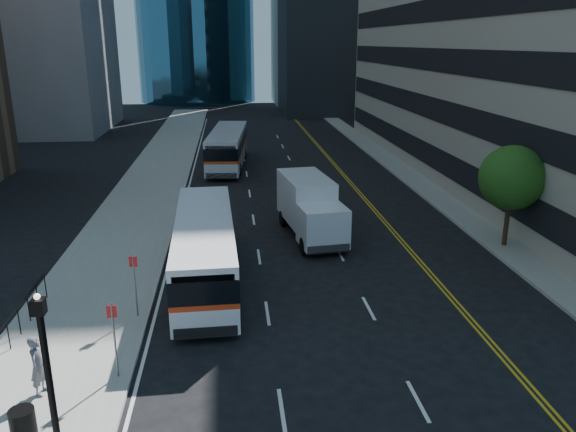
# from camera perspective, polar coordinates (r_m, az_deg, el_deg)

# --- Properties ---
(ground) EXTENTS (160.00, 160.00, 0.00)m
(ground) POSITION_cam_1_polar(r_m,az_deg,el_deg) (20.78, 8.17, -11.79)
(ground) COLOR black
(ground) RESTS_ON ground
(sidewalk_west) EXTENTS (5.00, 90.00, 0.15)m
(sidewalk_west) POSITION_cam_1_polar(r_m,az_deg,el_deg) (44.10, -13.32, 3.77)
(sidewalk_west) COLOR gray
(sidewalk_west) RESTS_ON ground
(sidewalk_east) EXTENTS (2.00, 90.00, 0.15)m
(sidewalk_east) POSITION_cam_1_polar(r_m,az_deg,el_deg) (45.83, 11.68, 4.38)
(sidewalk_east) COLOR gray
(sidewalk_east) RESTS_ON ground
(street_tree) EXTENTS (3.20, 3.20, 5.10)m
(street_tree) POSITION_cam_1_polar(r_m,az_deg,el_deg) (29.72, 21.80, 3.61)
(street_tree) COLOR #332114
(street_tree) RESTS_ON sidewalk_east
(lamp_post) EXTENTS (0.28, 0.28, 4.56)m
(lamp_post) POSITION_cam_1_polar(r_m,az_deg,el_deg) (14.34, -23.12, -14.95)
(lamp_post) COLOR black
(lamp_post) RESTS_ON sidewalk_west
(bus_front) EXTENTS (2.78, 11.16, 2.86)m
(bus_front) POSITION_cam_1_polar(r_m,az_deg,el_deg) (24.44, -8.43, -3.21)
(bus_front) COLOR white
(bus_front) RESTS_ON ground
(bus_rear) EXTENTS (3.58, 11.89, 3.02)m
(bus_rear) POSITION_cam_1_polar(r_m,az_deg,el_deg) (47.38, -6.13, 7.00)
(bus_rear) COLOR silver
(bus_rear) RESTS_ON ground
(box_truck) EXTENTS (3.07, 6.77, 3.13)m
(box_truck) POSITION_cam_1_polar(r_m,az_deg,el_deg) (29.75, 2.26, 0.90)
(box_truck) COLOR silver
(box_truck) RESTS_ON ground
(trash_can) EXTENTS (0.82, 0.82, 0.97)m
(trash_can) POSITION_cam_1_polar(r_m,az_deg,el_deg) (16.77, -25.30, -18.74)
(trash_can) COLOR black
(trash_can) RESTS_ON sidewalk_west
(pedestrian) EXTENTS (0.55, 0.74, 1.84)m
(pedestrian) POSITION_cam_1_polar(r_m,az_deg,el_deg) (18.30, -24.01, -13.71)
(pedestrian) COLOR #595A61
(pedestrian) RESTS_ON sidewalk_west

